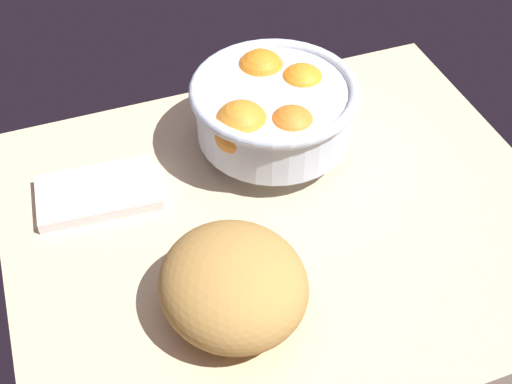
# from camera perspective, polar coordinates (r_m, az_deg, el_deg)

# --- Properties ---
(ground_plane) EXTENTS (0.69, 0.57, 0.03)m
(ground_plane) POSITION_cam_1_polar(r_m,az_deg,el_deg) (0.85, 2.45, -2.70)
(ground_plane) COLOR #CAB38E
(fruit_bowl) EXTENTS (0.22, 0.22, 0.12)m
(fruit_bowl) POSITION_cam_1_polar(r_m,az_deg,el_deg) (0.88, 1.50, 7.11)
(fruit_bowl) COLOR silver
(fruit_bowl) RESTS_ON ground
(bread_loaf) EXTENTS (0.19, 0.20, 0.09)m
(bread_loaf) POSITION_cam_1_polar(r_m,az_deg,el_deg) (0.72, -1.95, -7.87)
(bread_loaf) COLOR #AF813F
(bread_loaf) RESTS_ON ground
(napkin_folded) EXTENTS (0.16, 0.10, 0.02)m
(napkin_folded) POSITION_cam_1_polar(r_m,az_deg,el_deg) (0.88, -13.27, -0.06)
(napkin_folded) COLOR silver
(napkin_folded) RESTS_ON ground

